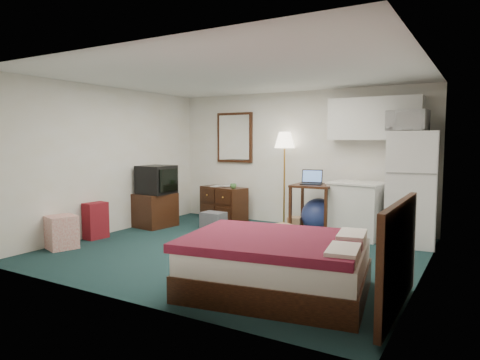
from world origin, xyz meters
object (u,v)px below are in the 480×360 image
Objects in this scene: desk at (313,209)px; dresser at (224,203)px; bed at (277,265)px; kitchen_counter at (357,211)px; tv_stand at (154,210)px; suitcase at (96,221)px; fridge at (412,188)px; floor_lamp at (284,179)px.

dresser is at bearing 168.41° from desk.
bed is at bearing -79.38° from desk.
kitchen_counter is 1.32× the size of tv_stand.
dresser reaches higher than bed.
desk is 3.62m from suitcase.
fridge reaches higher than desk.
bed is 3.08× the size of suitcase.
fridge reaches higher than tv_stand.
tv_stand is at bearing 140.60° from bed.
floor_lamp is at bearing 54.56° from suitcase.
suitcase is (-3.65, -2.21, -0.15)m from kitchen_counter.
bed is (-0.04, -2.98, -0.15)m from kitchen_counter.
bed is at bearing -111.56° from fridge.
dresser is 1.40m from floor_lamp.
fridge is at bearing 4.09° from kitchen_counter.
desk is at bearing 6.60° from dresser.
kitchen_counter is at bearing -12.89° from floor_lamp.
dresser reaches higher than tv_stand.
kitchen_counter reaches higher than desk.
fridge is 2.94× the size of suitcase.
tv_stand is (-2.04, -1.31, -0.57)m from floor_lamp.
tv_stand is (-2.77, -0.89, -0.12)m from desk.
fridge reaches higher than suitcase.
kitchen_counter is 0.49× the size of bed.
floor_lamp is 1.98× the size of kitchen_counter.
fridge is 3.10m from bed.
kitchen_counter is at bearing 36.46° from suitcase.
desk reaches higher than tv_stand.
suitcase reaches higher than bed.
fridge is (3.58, -0.30, 0.53)m from dresser.
fridge is 2.58× the size of tv_stand.
bed is (0.68, -2.90, -0.13)m from desk.
suitcase is (-0.15, -1.24, -0.01)m from tv_stand.
desk is (2.02, -0.32, 0.09)m from dresser.
suitcase is (-2.19, -2.55, -0.58)m from floor_lamp.
suitcase is at bearing 158.75° from bed.
tv_stand is at bearing -147.32° from floor_lamp.
bed is (2.70, -3.22, -0.04)m from dresser.
floor_lamp is 2.49m from tv_stand.
tv_stand is at bearing -172.92° from fridge.
dresser is 2.61m from suitcase.
desk is 0.47× the size of bed.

